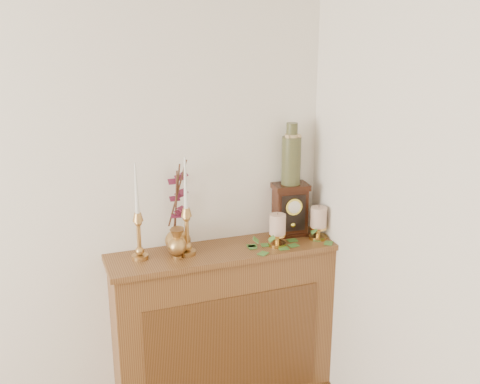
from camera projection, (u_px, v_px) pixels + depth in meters
name	position (u px, v px, depth m)	size (l,w,h in m)	color
console_shelf	(224.00, 331.00, 3.12)	(1.24, 0.34, 0.93)	brown
candlestick_left	(138.00, 228.00, 2.81)	(0.08, 0.08, 0.50)	tan
candlestick_center	(187.00, 224.00, 2.86)	(0.09, 0.09, 0.52)	tan
bud_vase	(177.00, 244.00, 2.84)	(0.10, 0.10, 0.16)	tan
ginger_jar	(178.00, 209.00, 2.92)	(0.20, 0.22, 0.50)	tan
pillar_candle_left	(277.00, 228.00, 3.00)	(0.10, 0.10, 0.19)	gold
pillar_candle_right	(318.00, 221.00, 3.10)	(0.10, 0.10, 0.19)	gold
ivy_garland	(288.00, 243.00, 3.01)	(0.48, 0.19, 0.09)	#3C702A
mantel_clock	(290.00, 210.00, 3.15)	(0.21, 0.16, 0.30)	black
ceramic_vase	(291.00, 157.00, 3.07)	(0.11, 0.11, 0.34)	#183123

